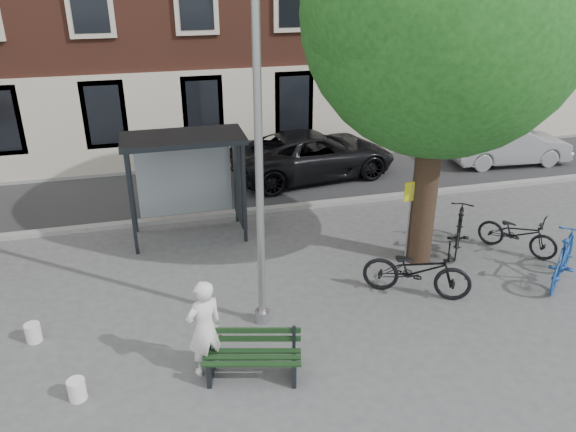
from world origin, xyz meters
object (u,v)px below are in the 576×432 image
(lamppost, at_px, (260,187))
(bike_a, at_px, (417,270))
(painter, at_px, (205,328))
(bike_c, at_px, (518,233))
(bike_d, at_px, (459,229))
(car_dark, at_px, (314,154))
(bench, at_px, (252,358))
(bus_shelter, at_px, (201,161))
(bike_b, at_px, (564,258))
(notice_sign, at_px, (410,204))
(car_silver, at_px, (509,145))

(lamppost, relative_size, bike_a, 2.78)
(painter, height_order, bike_c, painter)
(lamppost, relative_size, bike_c, 3.31)
(bike_d, relative_size, car_dark, 0.35)
(bench, xyz_separation_m, car_dark, (3.72, 8.85, 0.35))
(bike_c, bearing_deg, bus_shelter, 119.91)
(bus_shelter, height_order, bike_b, bus_shelter)
(painter, distance_m, bike_d, 6.94)
(bike_a, bearing_deg, lamppost, 122.46)
(bike_b, bearing_deg, bike_c, -36.90)
(car_dark, relative_size, notice_sign, 2.66)
(bike_d, xyz_separation_m, notice_sign, (-1.45, -0.22, 0.88))
(bike_d, bearing_deg, bike_c, -164.92)
(bike_c, height_order, car_silver, car_silver)
(painter, xyz_separation_m, bike_a, (4.47, 1.31, -0.30))
(bench, height_order, car_silver, car_silver)
(lamppost, distance_m, bench, 2.87)
(bike_b, relative_size, car_silver, 0.48)
(lamppost, distance_m, bike_b, 6.86)
(bus_shelter, bearing_deg, bike_a, -45.55)
(lamppost, distance_m, bike_c, 6.93)
(bike_a, xyz_separation_m, car_dark, (-0.03, 7.20, 0.15))
(bus_shelter, relative_size, notice_sign, 1.45)
(lamppost, distance_m, car_dark, 8.30)
(bench, distance_m, bike_a, 4.10)
(bench, distance_m, bike_c, 7.44)
(bench, bearing_deg, bike_a, 37.96)
(lamppost, relative_size, bus_shelter, 2.14)
(car_dark, bearing_deg, bike_d, -169.48)
(bike_b, distance_m, car_dark, 8.22)
(bike_d, distance_m, car_silver, 7.06)
(lamppost, xyz_separation_m, bike_a, (3.27, 0.15, -2.21))
(bike_a, bearing_deg, bench, 143.41)
(bench, xyz_separation_m, bike_a, (3.75, 1.64, 0.20))
(bench, relative_size, car_silver, 0.42)
(bus_shelter, distance_m, bench, 5.80)
(lamppost, height_order, car_silver, lamppost)
(bike_d, bearing_deg, lamppost, 51.44)
(lamppost, xyz_separation_m, bus_shelter, (-0.61, 4.11, -0.87))
(lamppost, xyz_separation_m, painter, (-1.20, -1.16, -1.91))
(bike_c, xyz_separation_m, notice_sign, (-2.75, 0.20, 0.95))
(bike_a, bearing_deg, car_silver, -15.00)
(lamppost, bearing_deg, bike_c, 11.22)
(bike_c, relative_size, bike_d, 1.00)
(painter, bearing_deg, notice_sign, -173.57)
(bike_d, relative_size, notice_sign, 0.94)
(bike_a, height_order, car_silver, car_silver)
(bike_b, bearing_deg, bike_a, 43.76)
(bike_a, distance_m, bike_d, 2.41)
(bench, height_order, bike_b, bike_b)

